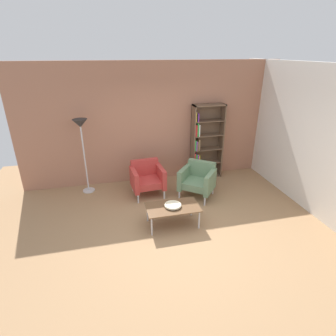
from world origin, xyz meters
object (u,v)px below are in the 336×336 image
bookshelf_tall (204,143)px  floor_lamp_torchiere (81,132)px  coffee_table_low (173,208)px  decorative_bowl (173,205)px  armchair_spare_guest (147,178)px  armchair_by_bookshelf (198,179)px

bookshelf_tall → floor_lamp_torchiere: size_ratio=1.09×
coffee_table_low → floor_lamp_torchiere: (-1.62, 1.79, 1.08)m
bookshelf_tall → decorative_bowl: 2.43m
armchair_spare_guest → decorative_bowl: bearing=-83.3°
bookshelf_tall → armchair_by_bookshelf: 1.21m
decorative_bowl → coffee_table_low: bearing=-104.0°
decorative_bowl → armchair_by_bookshelf: armchair_by_bookshelf is taller
coffee_table_low → floor_lamp_torchiere: size_ratio=0.57×
decorative_bowl → armchair_spare_guest: armchair_spare_guest is taller
bookshelf_tall → armchair_spare_guest: 1.79m
bookshelf_tall → coffee_table_low: bookshelf_tall is taller
decorative_bowl → floor_lamp_torchiere: (-1.62, 1.79, 1.01)m
coffee_table_low → floor_lamp_torchiere: floor_lamp_torchiere is taller
bookshelf_tall → floor_lamp_torchiere: (-2.95, -0.18, 0.54)m
coffee_table_low → decorative_bowl: 0.07m
armchair_by_bookshelf → floor_lamp_torchiere: floor_lamp_torchiere is taller
coffee_table_low → armchair_by_bookshelf: size_ratio=1.05×
bookshelf_tall → decorative_bowl: bookshelf_tall is taller
armchair_by_bookshelf → floor_lamp_torchiere: (-2.46, 0.81, 1.03)m
decorative_bowl → armchair_spare_guest: 1.36m
floor_lamp_torchiere → armchair_spare_guest: bearing=-18.8°
bookshelf_tall → armchair_by_bookshelf: bearing=-116.2°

